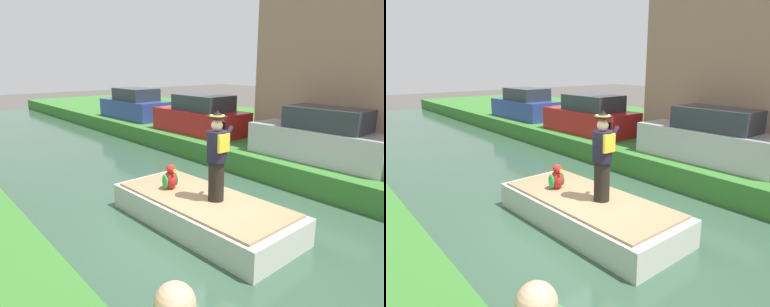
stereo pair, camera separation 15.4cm
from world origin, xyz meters
TOP-DOWN VIEW (x-y plane):
  - ground_plane at (0.00, 0.00)m, footprint 80.00×80.00m
  - canal_water at (0.00, 0.00)m, footprint 6.28×48.00m
  - grass_bank_far at (7.76, 0.00)m, footprint 9.25×48.00m
  - boat at (0.00, 0.39)m, footprint 1.93×4.25m
  - person_pirate at (0.12, 0.09)m, footprint 0.61×0.42m
  - parrot_plush at (-0.20, 1.24)m, footprint 0.36×0.34m
  - parked_car_silver at (4.57, 0.32)m, footprint 1.78×4.03m
  - parked_car_red at (4.57, 5.61)m, footprint 1.84×4.06m
  - parked_car_blue at (4.57, 10.63)m, footprint 1.81×4.05m

SIDE VIEW (x-z plane):
  - ground_plane at x=0.00m, z-range 0.00..0.00m
  - canal_water at x=0.00m, z-range 0.00..0.10m
  - grass_bank_far at x=7.76m, z-range 0.00..0.77m
  - boat at x=0.00m, z-range 0.10..0.71m
  - parrot_plush at x=-0.20m, z-range 0.67..1.24m
  - parked_car_silver at x=4.57m, z-range 0.65..2.15m
  - parked_car_red at x=4.57m, z-range 0.65..2.15m
  - parked_car_blue at x=4.57m, z-range 0.65..2.15m
  - person_pirate at x=0.12m, z-range 0.71..2.56m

